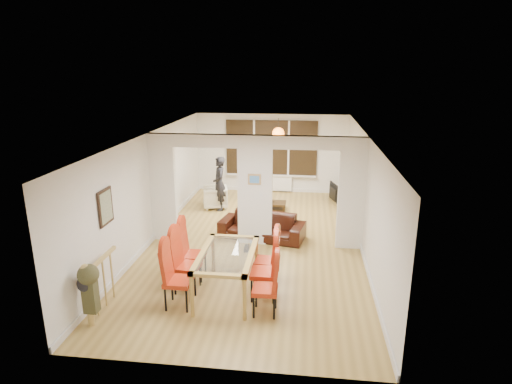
% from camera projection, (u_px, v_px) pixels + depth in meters
% --- Properties ---
extents(floor, '(5.00, 9.00, 0.01)m').
position_uv_depth(floor, '(255.00, 243.00, 10.28)').
color(floor, '#A68743').
rests_on(floor, ground).
extents(room_walls, '(5.00, 9.00, 2.60)m').
position_uv_depth(room_walls, '(255.00, 191.00, 9.92)').
color(room_walls, silver).
rests_on(room_walls, floor).
extents(divider_wall, '(5.00, 0.18, 2.60)m').
position_uv_depth(divider_wall, '(255.00, 191.00, 9.92)').
color(divider_wall, white).
rests_on(divider_wall, floor).
extents(bay_window_blinds, '(3.00, 0.08, 1.80)m').
position_uv_depth(bay_window_blinds, '(271.00, 148.00, 14.09)').
color(bay_window_blinds, black).
rests_on(bay_window_blinds, room_walls).
extents(radiator, '(1.40, 0.08, 0.50)m').
position_uv_depth(radiator, '(271.00, 183.00, 14.39)').
color(radiator, white).
rests_on(radiator, floor).
extents(pendant_light, '(0.36, 0.36, 0.36)m').
position_uv_depth(pendant_light, '(278.00, 133.00, 12.79)').
color(pendant_light, orange).
rests_on(pendant_light, room_walls).
extents(stair_newel, '(0.40, 1.20, 1.10)m').
position_uv_depth(stair_newel, '(103.00, 280.00, 7.34)').
color(stair_newel, tan).
rests_on(stair_newel, floor).
extents(wall_poster, '(0.04, 0.52, 0.67)m').
position_uv_depth(wall_poster, '(105.00, 207.00, 7.83)').
color(wall_poster, gray).
rests_on(wall_poster, room_walls).
extents(pillar_photo, '(0.30, 0.03, 0.25)m').
position_uv_depth(pillar_photo, '(254.00, 179.00, 9.74)').
color(pillar_photo, '#4C8CD8').
rests_on(pillar_photo, divider_wall).
extents(dining_table, '(0.99, 1.76, 0.82)m').
position_uv_depth(dining_table, '(227.00, 273.00, 7.88)').
color(dining_table, '#A1813B').
rests_on(dining_table, floor).
extents(dining_chair_la, '(0.46, 0.46, 1.13)m').
position_uv_depth(dining_chair_la, '(178.00, 277.00, 7.41)').
color(dining_chair_la, '#AA2A11').
rests_on(dining_chair_la, floor).
extents(dining_chair_lb, '(0.52, 0.52, 1.14)m').
position_uv_depth(dining_chair_lb, '(187.00, 262.00, 7.95)').
color(dining_chair_lb, '#AA2A11').
rests_on(dining_chair_lb, floor).
extents(dining_chair_lc, '(0.46, 0.46, 1.14)m').
position_uv_depth(dining_chair_lc, '(193.00, 251.00, 8.43)').
color(dining_chair_lc, '#AA2A11').
rests_on(dining_chair_lc, floor).
extents(dining_chair_ra, '(0.43, 0.43, 1.06)m').
position_uv_depth(dining_chair_ra, '(265.00, 285.00, 7.20)').
color(dining_chair_ra, '#AA2A11').
rests_on(dining_chair_ra, floor).
extents(dining_chair_rb, '(0.47, 0.47, 1.17)m').
position_uv_depth(dining_chair_rb, '(264.00, 268.00, 7.68)').
color(dining_chair_rb, '#AA2A11').
rests_on(dining_chair_rb, floor).
extents(dining_chair_rc, '(0.47, 0.47, 1.06)m').
position_uv_depth(dining_chair_rc, '(266.00, 258.00, 8.24)').
color(dining_chair_rc, '#AA2A11').
rests_on(dining_chair_rc, floor).
extents(sofa, '(2.19, 1.21, 0.60)m').
position_uv_depth(sofa, '(262.00, 226.00, 10.50)').
color(sofa, black).
rests_on(sofa, floor).
extents(armchair, '(0.84, 0.86, 0.65)m').
position_uv_depth(armchair, '(215.00, 197.00, 12.77)').
color(armchair, beige).
rests_on(armchair, floor).
extents(person, '(0.67, 0.55, 1.59)m').
position_uv_depth(person, '(219.00, 184.00, 12.44)').
color(person, black).
rests_on(person, floor).
extents(television, '(0.96, 0.39, 0.55)m').
position_uv_depth(television, '(332.00, 193.00, 13.33)').
color(television, black).
rests_on(television, floor).
extents(coffee_table, '(1.02, 0.54, 0.23)m').
position_uv_depth(coffee_table, '(269.00, 206.00, 12.64)').
color(coffee_table, '#2F2010').
rests_on(coffee_table, floor).
extents(bottle, '(0.08, 0.08, 0.30)m').
position_uv_depth(bottle, '(265.00, 197.00, 12.58)').
color(bottle, '#143F19').
rests_on(bottle, coffee_table).
extents(bowl, '(0.21, 0.21, 0.05)m').
position_uv_depth(bowl, '(270.00, 201.00, 12.60)').
color(bowl, '#2F2010').
rests_on(bowl, coffee_table).
extents(shoes, '(0.23, 0.25, 0.10)m').
position_uv_depth(shoes, '(249.00, 249.00, 9.81)').
color(shoes, black).
rests_on(shoes, floor).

